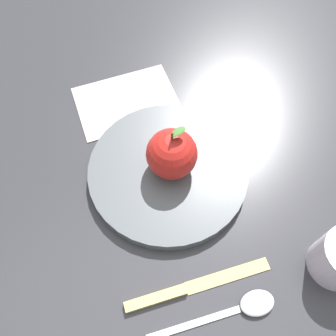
# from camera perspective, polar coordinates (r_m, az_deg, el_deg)

# --- Properties ---
(ground_plane) EXTENTS (2.40, 2.40, 0.00)m
(ground_plane) POSITION_cam_1_polar(r_m,az_deg,el_deg) (0.56, 0.22, -4.26)
(ground_plane) COLOR #2D2D33
(dinner_plate) EXTENTS (0.26, 0.26, 0.02)m
(dinner_plate) POSITION_cam_1_polar(r_m,az_deg,el_deg) (0.57, 0.00, -0.41)
(dinner_plate) COLOR #4C5156
(dinner_plate) RESTS_ON ground_plane
(apple) EXTENTS (0.08, 0.08, 0.10)m
(apple) POSITION_cam_1_polar(r_m,az_deg,el_deg) (0.53, 0.61, 2.29)
(apple) COLOR #B21E19
(apple) RESTS_ON dinner_plate
(knife) EXTENTS (0.21, 0.07, 0.01)m
(knife) POSITION_cam_1_polar(r_m,az_deg,el_deg) (0.52, 2.76, -19.08)
(knife) COLOR #D8B766
(knife) RESTS_ON ground_plane
(spoon) EXTENTS (0.18, 0.07, 0.01)m
(spoon) POSITION_cam_1_polar(r_m,az_deg,el_deg) (0.52, 12.06, -21.32)
(spoon) COLOR silver
(spoon) RESTS_ON ground_plane
(linen_napkin) EXTENTS (0.21, 0.17, 0.00)m
(linen_napkin) POSITION_cam_1_polar(r_m,az_deg,el_deg) (0.67, -6.71, 10.80)
(linen_napkin) COLOR beige
(linen_napkin) RESTS_ON ground_plane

